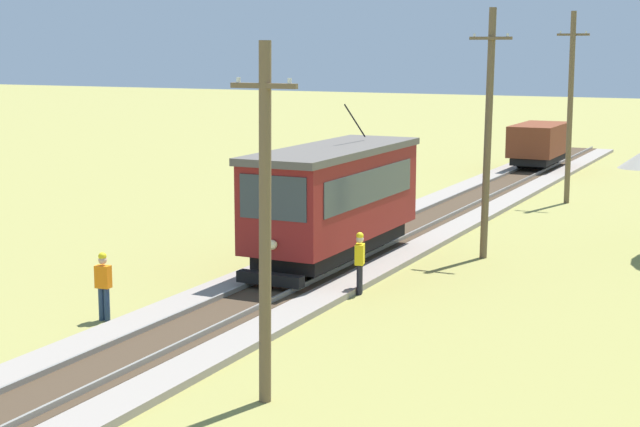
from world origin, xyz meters
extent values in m
cube|color=maroon|center=(0.00, 20.94, 2.30)|extent=(2.50, 8.00, 2.60)
cube|color=#56514C|center=(0.00, 20.94, 3.71)|extent=(2.60, 8.32, 0.22)
cube|color=black|center=(0.00, 20.94, 0.72)|extent=(2.10, 7.04, 0.44)
cube|color=#2D3842|center=(0.00, 16.93, 2.77)|extent=(2.10, 0.03, 1.25)
cube|color=#2D3842|center=(1.26, 20.94, 2.66)|extent=(0.02, 6.72, 1.04)
sphere|color=#F4EAB2|center=(0.00, 16.88, 1.45)|extent=(0.28, 0.28, 0.28)
cylinder|color=black|center=(0.00, 22.54, 4.52)|extent=(0.05, 1.67, 1.19)
cube|color=black|center=(0.00, 16.74, 0.50)|extent=(2.00, 0.36, 0.32)
cylinder|color=black|center=(0.00, 18.70, 0.72)|extent=(1.54, 0.80, 0.80)
cylinder|color=black|center=(0.00, 23.18, 0.72)|extent=(1.54, 0.80, 0.80)
cube|color=brown|center=(0.00, 47.96, 1.78)|extent=(2.40, 5.20, 1.70)
cube|color=black|center=(0.00, 47.96, 0.70)|extent=(2.02, 4.78, 0.38)
cylinder|color=black|center=(0.00, 46.40, 0.70)|extent=(1.54, 0.76, 0.76)
cylinder|color=black|center=(0.00, 49.52, 0.70)|extent=(1.54, 0.76, 0.76)
cylinder|color=brown|center=(3.90, 9.49, 3.52)|extent=(0.24, 0.37, 7.04)
cube|color=brown|center=(3.90, 9.49, 6.19)|extent=(1.40, 0.10, 0.10)
cylinder|color=silver|center=(3.35, 9.49, 6.29)|extent=(0.08, 0.08, 0.10)
cylinder|color=silver|center=(4.45, 9.49, 6.29)|extent=(0.08, 0.08, 0.10)
cylinder|color=brown|center=(3.90, 24.46, 4.08)|extent=(0.24, 0.57, 8.15)
cube|color=brown|center=(3.90, 24.46, 7.17)|extent=(1.40, 0.10, 0.10)
cylinder|color=silver|center=(3.35, 24.46, 7.27)|extent=(0.08, 0.08, 0.10)
cylinder|color=silver|center=(4.45, 24.46, 7.27)|extent=(0.08, 0.08, 0.10)
cylinder|color=brown|center=(3.90, 37.08, 4.21)|extent=(0.24, 0.35, 8.42)
cube|color=brown|center=(3.90, 37.08, 7.41)|extent=(1.40, 0.10, 0.10)
cylinder|color=silver|center=(3.35, 37.08, 7.51)|extent=(0.08, 0.08, 0.10)
cylinder|color=silver|center=(4.45, 37.08, 7.51)|extent=(0.08, 0.08, 0.10)
cone|color=#9E998E|center=(4.92, 51.68, 0.44)|extent=(2.42, 2.42, 0.88)
cylinder|color=navy|center=(-2.70, 12.71, 0.43)|extent=(0.15, 0.15, 0.86)
cylinder|color=navy|center=(-2.54, 12.72, 0.43)|extent=(0.15, 0.15, 0.86)
cube|color=orange|center=(-2.62, 12.71, 1.15)|extent=(0.40, 0.28, 0.58)
sphere|color=tan|center=(-2.62, 12.71, 1.58)|extent=(0.22, 0.22, 0.22)
sphere|color=yellow|center=(-2.62, 12.71, 1.68)|extent=(0.21, 0.21, 0.21)
cylinder|color=black|center=(2.13, 18.14, 0.43)|extent=(0.15, 0.15, 0.86)
cylinder|color=black|center=(2.18, 17.98, 0.43)|extent=(0.15, 0.15, 0.86)
cube|color=yellow|center=(2.15, 18.06, 1.15)|extent=(0.33, 0.43, 0.58)
sphere|color=beige|center=(2.15, 18.06, 1.58)|extent=(0.22, 0.22, 0.22)
sphere|color=yellow|center=(2.15, 18.06, 1.68)|extent=(0.21, 0.21, 0.21)
camera|label=1|loc=(13.01, -6.85, 6.94)|focal=55.46mm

